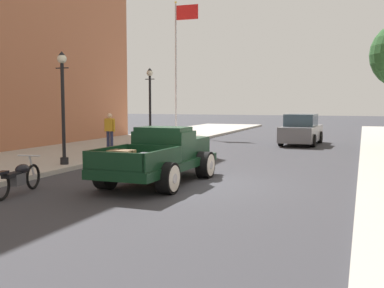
{
  "coord_description": "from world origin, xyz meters",
  "views": [
    {
      "loc": [
        4.61,
        -12.35,
        2.29
      ],
      "look_at": [
        -0.34,
        1.17,
        1.0
      ],
      "focal_mm": 43.9,
      "sensor_mm": 36.0,
      "label": 1
    }
  ],
  "objects_px": {
    "street_lamp_near": "(63,99)",
    "car_background_grey": "(301,130)",
    "pedestrian_sidewalk_left": "(110,129)",
    "motorcycle_parked": "(18,177)",
    "flagpole": "(179,52)",
    "street_lamp_far": "(150,100)",
    "hotrod_truck_dark_green": "(163,156)"
  },
  "relations": [
    {
      "from": "pedestrian_sidewalk_left",
      "to": "street_lamp_near",
      "type": "relative_size",
      "value": 0.43
    },
    {
      "from": "car_background_grey",
      "to": "pedestrian_sidewalk_left",
      "type": "height_order",
      "value": "pedestrian_sidewalk_left"
    },
    {
      "from": "motorcycle_parked",
      "to": "car_background_grey",
      "type": "bearing_deg",
      "value": 73.57
    },
    {
      "from": "car_background_grey",
      "to": "street_lamp_far",
      "type": "xyz_separation_m",
      "value": [
        -7.02,
        -4.14,
        1.62
      ]
    },
    {
      "from": "flagpole",
      "to": "car_background_grey",
      "type": "bearing_deg",
      "value": -29.97
    },
    {
      "from": "pedestrian_sidewalk_left",
      "to": "flagpole",
      "type": "bearing_deg",
      "value": 98.04
    },
    {
      "from": "car_background_grey",
      "to": "street_lamp_near",
      "type": "height_order",
      "value": "street_lamp_near"
    },
    {
      "from": "pedestrian_sidewalk_left",
      "to": "flagpole",
      "type": "height_order",
      "value": "flagpole"
    },
    {
      "from": "motorcycle_parked",
      "to": "pedestrian_sidewalk_left",
      "type": "relative_size",
      "value": 1.27
    },
    {
      "from": "pedestrian_sidewalk_left",
      "to": "street_lamp_near",
      "type": "bearing_deg",
      "value": -79.22
    },
    {
      "from": "hotrod_truck_dark_green",
      "to": "street_lamp_far",
      "type": "height_order",
      "value": "street_lamp_far"
    },
    {
      "from": "hotrod_truck_dark_green",
      "to": "street_lamp_far",
      "type": "bearing_deg",
      "value": 117.1
    },
    {
      "from": "hotrod_truck_dark_green",
      "to": "flagpole",
      "type": "xyz_separation_m",
      "value": [
        -6.96,
        18.76,
        5.02
      ]
    },
    {
      "from": "motorcycle_parked",
      "to": "pedestrian_sidewalk_left",
      "type": "bearing_deg",
      "value": 105.98
    },
    {
      "from": "street_lamp_near",
      "to": "flagpole",
      "type": "bearing_deg",
      "value": 98.77
    },
    {
      "from": "hotrod_truck_dark_green",
      "to": "car_background_grey",
      "type": "relative_size",
      "value": 1.14
    },
    {
      "from": "hotrod_truck_dark_green",
      "to": "motorcycle_parked",
      "type": "distance_m",
      "value": 3.96
    },
    {
      "from": "street_lamp_far",
      "to": "pedestrian_sidewalk_left",
      "type": "bearing_deg",
      "value": -96.26
    },
    {
      "from": "motorcycle_parked",
      "to": "street_lamp_far",
      "type": "xyz_separation_m",
      "value": [
        -2.17,
        12.29,
        1.94
      ]
    },
    {
      "from": "pedestrian_sidewalk_left",
      "to": "street_lamp_far",
      "type": "bearing_deg",
      "value": 83.74
    },
    {
      "from": "car_background_grey",
      "to": "street_lamp_near",
      "type": "bearing_deg",
      "value": -118.14
    },
    {
      "from": "car_background_grey",
      "to": "flagpole",
      "type": "xyz_separation_m",
      "value": [
        -9.21,
        5.31,
        5.0
      ]
    },
    {
      "from": "street_lamp_far",
      "to": "flagpole",
      "type": "xyz_separation_m",
      "value": [
        -2.19,
        9.44,
        3.39
      ]
    },
    {
      "from": "street_lamp_near",
      "to": "car_background_grey",
      "type": "bearing_deg",
      "value": 61.86
    },
    {
      "from": "car_background_grey",
      "to": "pedestrian_sidewalk_left",
      "type": "xyz_separation_m",
      "value": [
        -7.39,
        -7.54,
        0.32
      ]
    },
    {
      "from": "street_lamp_near",
      "to": "street_lamp_far",
      "type": "distance_m",
      "value": 8.05
    },
    {
      "from": "hotrod_truck_dark_green",
      "to": "street_lamp_near",
      "type": "xyz_separation_m",
      "value": [
        -4.26,
        1.28,
        1.63
      ]
    },
    {
      "from": "car_background_grey",
      "to": "pedestrian_sidewalk_left",
      "type": "distance_m",
      "value": 10.56
    },
    {
      "from": "motorcycle_parked",
      "to": "flagpole",
      "type": "height_order",
      "value": "flagpole"
    },
    {
      "from": "motorcycle_parked",
      "to": "street_lamp_near",
      "type": "height_order",
      "value": "street_lamp_near"
    },
    {
      "from": "hotrod_truck_dark_green",
      "to": "car_background_grey",
      "type": "height_order",
      "value": "car_background_grey"
    },
    {
      "from": "motorcycle_parked",
      "to": "flagpole",
      "type": "bearing_deg",
      "value": 101.35
    }
  ]
}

